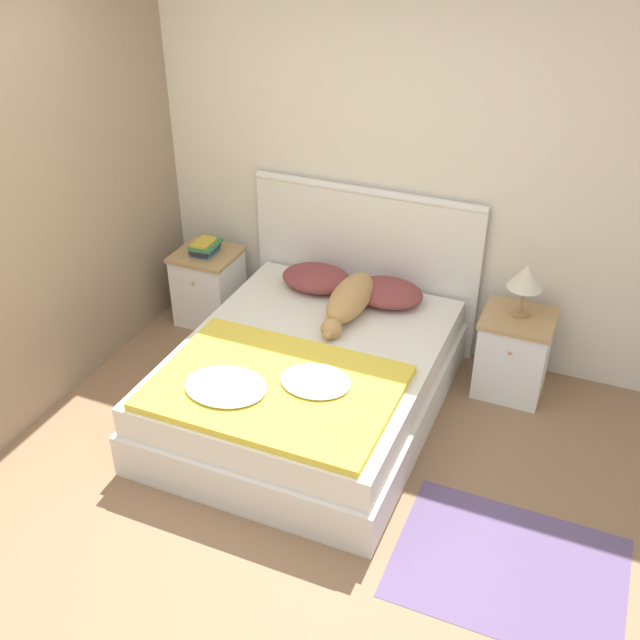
% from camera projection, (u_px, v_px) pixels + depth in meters
% --- Properties ---
extents(ground_plane, '(16.00, 16.00, 0.00)m').
position_uv_depth(ground_plane, '(212.00, 526.00, 3.91)').
color(ground_plane, '#896647').
extents(wall_back, '(9.00, 0.06, 2.55)m').
position_uv_depth(wall_back, '(361.00, 161.00, 4.90)').
color(wall_back, beige).
rests_on(wall_back, ground_plane).
extents(wall_side_left, '(0.06, 3.10, 2.55)m').
position_uv_depth(wall_side_left, '(74.00, 186.00, 4.54)').
color(wall_side_left, gray).
rests_on(wall_side_left, ground_plane).
extents(bed, '(1.53, 1.92, 0.46)m').
position_uv_depth(bed, '(308.00, 381.00, 4.60)').
color(bed, silver).
rests_on(bed, ground_plane).
extents(headboard, '(1.61, 0.06, 1.13)m').
position_uv_depth(headboard, '(365.00, 262.00, 5.18)').
color(headboard, silver).
rests_on(headboard, ground_plane).
extents(nightstand_left, '(0.44, 0.43, 0.55)m').
position_uv_depth(nightstand_left, '(209.00, 286.00, 5.51)').
color(nightstand_left, white).
rests_on(nightstand_left, ground_plane).
extents(nightstand_right, '(0.44, 0.43, 0.55)m').
position_uv_depth(nightstand_right, '(513.00, 353.00, 4.77)').
color(nightstand_right, white).
rests_on(nightstand_right, ground_plane).
extents(pillow_left, '(0.48, 0.37, 0.14)m').
position_uv_depth(pillow_left, '(316.00, 278.00, 5.09)').
color(pillow_left, brown).
rests_on(pillow_left, bed).
extents(pillow_right, '(0.48, 0.37, 0.14)m').
position_uv_depth(pillow_right, '(387.00, 293.00, 4.93)').
color(pillow_right, brown).
rests_on(pillow_right, bed).
extents(quilt, '(1.33, 0.95, 0.08)m').
position_uv_depth(quilt, '(273.00, 387.00, 4.12)').
color(quilt, yellow).
rests_on(quilt, bed).
extents(dog, '(0.23, 0.80, 0.22)m').
position_uv_depth(dog, '(350.00, 300.00, 4.78)').
color(dog, tan).
rests_on(dog, bed).
extents(book_stack, '(0.18, 0.24, 0.10)m').
position_uv_depth(book_stack, '(205.00, 247.00, 5.34)').
color(book_stack, '#285689').
rests_on(book_stack, nightstand_left).
extents(table_lamp, '(0.22, 0.22, 0.35)m').
position_uv_depth(table_lamp, '(526.00, 278.00, 4.51)').
color(table_lamp, '#9E7A4C').
rests_on(table_lamp, nightstand_right).
extents(rug, '(1.11, 0.84, 0.00)m').
position_uv_depth(rug, '(509.00, 567.00, 3.68)').
color(rug, '#604C75').
rests_on(rug, ground_plane).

